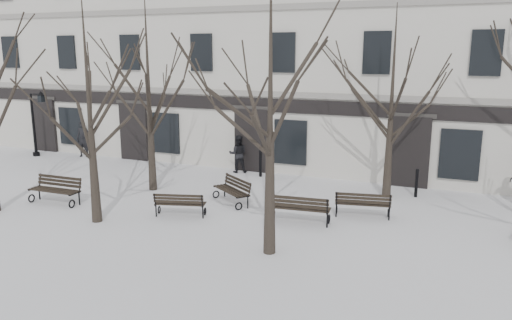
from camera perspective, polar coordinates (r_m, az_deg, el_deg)
The scene contains 16 objects.
ground at distance 14.93m, azimuth -0.24°, elevation -9.14°, with size 100.00×100.00×0.00m, color silver.
building at distance 26.31m, azimuth 11.11°, elevation 12.24°, with size 40.40×10.20×11.40m.
tree_1 at distance 16.45m, azimuth -18.69°, elevation 8.08°, with size 4.96×4.96×7.09m.
tree_2 at distance 12.97m, azimuth 1.67°, elevation 10.52°, with size 5.66×5.66×8.09m.
tree_4 at distance 19.86m, azimuth -12.27°, elevation 10.05°, with size 5.34×5.34×7.62m.
tree_5 at distance 19.08m, azimuth 15.38°, elevation 8.93°, with size 5.01×5.01×7.16m.
bench_0 at distance 19.66m, azimuth -21.91°, elevation -3.09°, with size 1.99×0.77×0.99m.
bench_1 at distance 17.00m, azimuth -8.69°, elevation -4.92°, with size 1.78×1.06×0.85m.
bench_2 at distance 16.18m, azimuth 4.98°, elevation -5.45°, with size 2.01×0.91×0.98m.
bench_3 at distance 18.31m, azimuth -2.66°, elevation -3.40°, with size 1.85×1.59×0.93m.
bench_4 at distance 17.07m, azimuth 12.11°, elevation -4.86°, with size 1.90×0.99×0.92m.
lamp_post at distance 28.56m, azimuth -23.80°, elevation 4.31°, with size 1.08×0.40×3.44m.
bollard_a at distance 22.07m, azimuth 0.52°, elevation -0.26°, with size 0.16×0.16×1.21m.
bollard_b at distance 19.96m, azimuth 17.88°, elevation -2.39°, with size 0.14×0.14×1.11m.
pedestrian_a at distance 27.90m, azimuth -19.00°, elevation 0.37°, with size 0.70×0.46×1.92m, color black.
pedestrian_b at distance 23.00m, azimuth -2.05°, elevation -1.40°, with size 0.84×0.65×1.73m, color black.
Camera 1 is at (5.43, -12.78, 5.47)m, focal length 35.00 mm.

